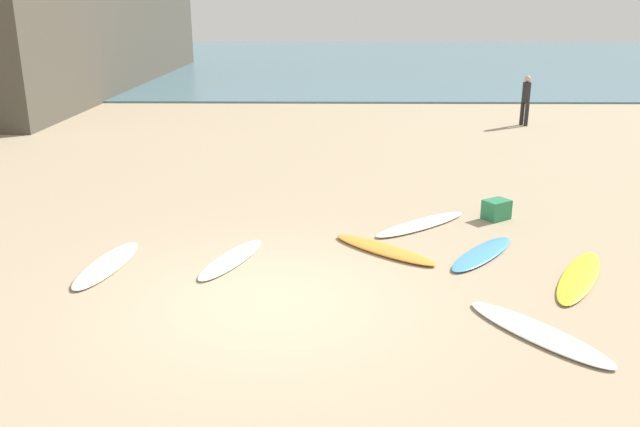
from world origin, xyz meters
The scene contains 11 objects.
ground_plane centered at (0.00, 0.00, 0.00)m, with size 120.00×120.00×0.00m, color tan.
ocean_water centered at (0.00, 39.12, 0.04)m, with size 120.00×40.00×0.08m, color slate.
surfboard_0 centered at (-0.78, 1.53, 0.03)m, with size 0.48×2.00×0.07m, color white.
surfboard_1 centered at (3.53, 1.82, 0.04)m, with size 0.49×2.05×0.08m, color #4B9DE2.
surfboard_2 centered at (-2.82, 1.26, 0.04)m, with size 0.57×2.11×0.07m, color silver.
surfboard_3 centered at (4.85, 0.84, 0.03)m, with size 0.50×2.41×0.07m, color yellow.
surfboard_4 centered at (3.64, -1.01, 0.04)m, with size 0.56×2.24×0.07m, color white.
surfboard_5 centered at (2.67, 3.37, 0.04)m, with size 0.50×2.38×0.08m, color silver.
surfboard_6 centered at (1.85, 1.98, 0.04)m, with size 0.51×2.15×0.09m, color orange.
beachgoer_near centered at (7.69, 14.16, 0.96)m, with size 0.39×0.39×1.72m.
beach_cooler centered at (4.25, 3.83, 0.20)m, with size 0.50×0.38×0.40m, color #287F51.
Camera 1 is at (0.85, -8.85, 4.25)m, focal length 37.06 mm.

